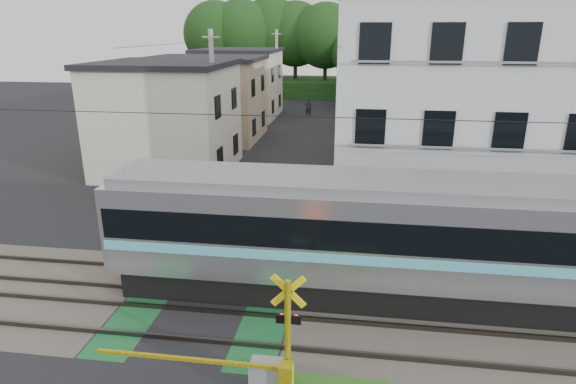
# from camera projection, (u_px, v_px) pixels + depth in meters

# --- Properties ---
(ground) EXTENTS (120.00, 120.00, 0.00)m
(ground) POSITION_uv_depth(u_px,v_px,m) (207.00, 303.00, 14.73)
(ground) COLOR black
(track_bed) EXTENTS (120.00, 120.00, 0.14)m
(track_bed) POSITION_uv_depth(u_px,v_px,m) (207.00, 302.00, 14.72)
(track_bed) COLOR #47423A
(track_bed) RESTS_ON ground
(crossing_signal_near) EXTENTS (4.74, 0.65, 3.09)m
(crossing_signal_near) POSITION_uv_depth(u_px,v_px,m) (269.00, 372.00, 10.73)
(crossing_signal_near) COLOR yellow
(crossing_signal_near) RESTS_ON ground
(crossing_signal_far) EXTENTS (4.74, 0.65, 3.09)m
(crossing_signal_far) POSITION_uv_depth(u_px,v_px,m) (169.00, 231.00, 18.27)
(crossing_signal_far) COLOR yellow
(crossing_signal_far) RESTS_ON ground
(apartment_block) EXTENTS (10.20, 8.36, 9.30)m
(apartment_block) POSITION_uv_depth(u_px,v_px,m) (454.00, 109.00, 21.01)
(apartment_block) COLOR silver
(apartment_block) RESTS_ON ground
(houses_row) EXTENTS (22.07, 31.35, 6.80)m
(houses_row) POSITION_uv_depth(u_px,v_px,m) (306.00, 93.00, 37.97)
(houses_row) COLOR beige
(houses_row) RESTS_ON ground
(tree_hill) EXTENTS (40.00, 11.25, 11.92)m
(tree_hill) POSITION_uv_depth(u_px,v_px,m) (311.00, 46.00, 59.03)
(tree_hill) COLOR #1A3D14
(tree_hill) RESTS_ON ground
(catenary) EXTENTS (60.00, 5.04, 7.00)m
(catenary) POSITION_uv_depth(u_px,v_px,m) (418.00, 198.00, 12.78)
(catenary) COLOR #2D2D33
(catenary) RESTS_ON ground
(utility_poles) EXTENTS (7.90, 42.00, 8.00)m
(utility_poles) POSITION_uv_depth(u_px,v_px,m) (284.00, 86.00, 35.14)
(utility_poles) COLOR #A5A5A0
(utility_poles) RESTS_ON ground
(pedestrian) EXTENTS (0.65, 0.44, 1.73)m
(pedestrian) POSITION_uv_depth(u_px,v_px,m) (308.00, 107.00, 46.31)
(pedestrian) COLOR #27242D
(pedestrian) RESTS_ON ground
(weed_patches) EXTENTS (10.25, 8.80, 0.40)m
(weed_patches) POSITION_uv_depth(u_px,v_px,m) (263.00, 304.00, 14.35)
(weed_patches) COLOR #2D5E1E
(weed_patches) RESTS_ON ground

